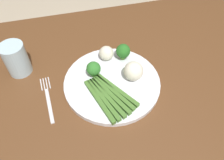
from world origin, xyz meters
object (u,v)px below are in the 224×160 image
at_px(plate, 112,83).
at_px(broccoli_near_center, 94,69).
at_px(water_glass, 16,59).
at_px(cauliflower_back_right, 106,53).
at_px(asparagus_bundle, 109,96).
at_px(fork, 48,98).
at_px(dining_table, 134,112).
at_px(cauliflower_front_left, 133,71).
at_px(broccoli_front, 123,51).

bearing_deg(plate, broccoli_near_center, 143.54).
bearing_deg(water_glass, cauliflower_back_right, -6.17).
bearing_deg(plate, asparagus_bundle, -113.67).
bearing_deg(water_glass, fork, -60.48).
relative_size(plate, broccoli_near_center, 5.48).
bearing_deg(dining_table, cauliflower_front_left, 92.42).
bearing_deg(water_glass, broccoli_near_center, -22.76).
xyz_separation_m(broccoli_near_center, cauliflower_front_left, (0.11, -0.04, -0.00)).
height_order(broccoli_near_center, broccoli_front, broccoli_front).
bearing_deg(fork, broccoli_near_center, -78.66).
height_order(asparagus_bundle, cauliflower_back_right, cauliflower_back_right).
bearing_deg(broccoli_front, plate, -124.59).
distance_m(plate, asparagus_bundle, 0.06).
xyz_separation_m(cauliflower_front_left, water_glass, (-0.33, 0.13, 0.01)).
distance_m(broccoli_front, cauliflower_front_left, 0.09).
bearing_deg(fork, plate, -92.64).
bearing_deg(dining_table, broccoli_front, 92.77).
relative_size(dining_table, water_glass, 11.54).
relative_size(asparagus_bundle, cauliflower_back_right, 3.72).
distance_m(plate, cauliflower_back_right, 0.10).
xyz_separation_m(plate, fork, (-0.19, -0.01, -0.01)).
bearing_deg(broccoli_near_center, cauliflower_front_left, -18.79).
xyz_separation_m(broccoli_near_center, cauliflower_back_right, (0.05, 0.06, -0.01)).
distance_m(asparagus_bundle, fork, 0.18).
height_order(plate, cauliflower_back_right, cauliflower_back_right).
relative_size(plate, fork, 1.74).
xyz_separation_m(broccoli_front, cauliflower_front_left, (0.00, -0.09, -0.00)).
bearing_deg(water_glass, cauliflower_front_left, -21.46).
height_order(plate, broccoli_front, broccoli_front).
xyz_separation_m(broccoli_near_center, broccoli_front, (0.11, 0.05, 0.00)).
bearing_deg(cauliflower_front_left, broccoli_near_center, 161.21).
distance_m(broccoli_front, fork, 0.27).
bearing_deg(fork, dining_table, -103.18).
bearing_deg(fork, asparagus_bundle, -110.50).
relative_size(dining_table, cauliflower_front_left, 20.54).
relative_size(cauliflower_back_right, water_glass, 0.45).
height_order(dining_table, asparagus_bundle, asparagus_bundle).
relative_size(dining_table, cauliflower_back_right, 25.49).
bearing_deg(broccoli_near_center, dining_table, -35.80).
xyz_separation_m(asparagus_bundle, fork, (-0.17, 0.05, -0.02)).
height_order(dining_table, cauliflower_front_left, cauliflower_front_left).
xyz_separation_m(plate, asparagus_bundle, (-0.02, -0.05, 0.01)).
height_order(plate, water_glass, water_glass).
xyz_separation_m(fork, water_glass, (-0.08, 0.13, 0.05)).
relative_size(plate, cauliflower_front_left, 4.96).
bearing_deg(dining_table, fork, 171.20).
distance_m(dining_table, plate, 0.15).
distance_m(plate, broccoli_near_center, 0.07).
bearing_deg(broccoli_near_center, broccoli_front, 25.05).
distance_m(dining_table, fork, 0.28).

